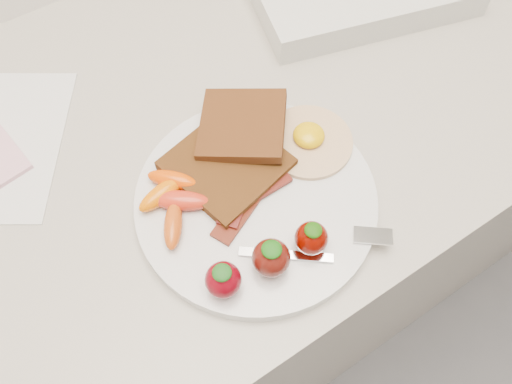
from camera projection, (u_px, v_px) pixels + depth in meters
counter at (219, 255)px, 1.02m from camera, size 2.00×0.60×0.90m
plate at (256, 200)px, 0.56m from camera, size 0.27×0.27×0.02m
toast_lower at (227, 164)px, 0.56m from camera, size 0.14×0.14×0.01m
toast_upper at (242, 125)px, 0.57m from camera, size 0.14×0.14×0.02m
fried_egg at (308, 140)px, 0.58m from camera, size 0.13×0.13×0.02m
bacon_strips at (245, 196)px, 0.55m from camera, size 0.11×0.09×0.01m
baby_carrots at (172, 199)px, 0.54m from camera, size 0.08×0.11×0.02m
strawberries at (267, 259)px, 0.49m from camera, size 0.13×0.05×0.05m
fork at (326, 246)px, 0.52m from camera, size 0.15×0.09×0.00m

